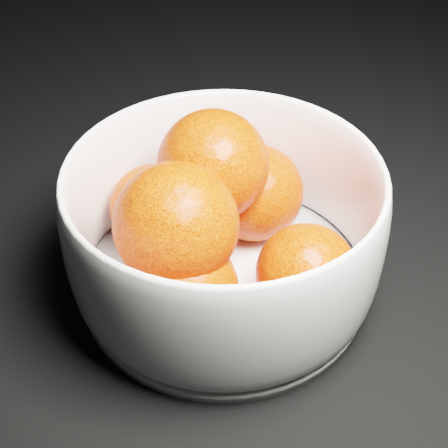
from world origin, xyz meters
name	(u,v)px	position (x,y,z in m)	size (l,w,h in m)	color
bowl	(224,230)	(0.25, -0.08, 0.06)	(0.25, 0.25, 0.12)	white
orange_pile	(213,221)	(0.24, -0.08, 0.07)	(0.18, 0.19, 0.13)	red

